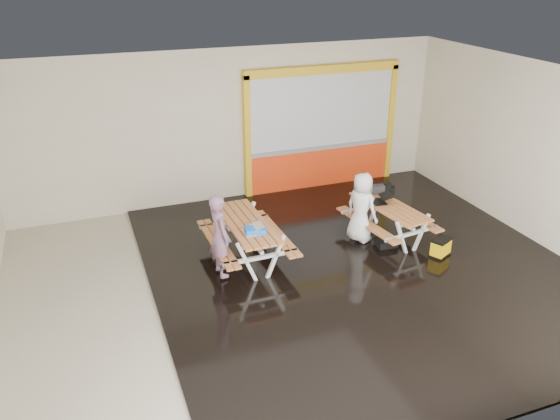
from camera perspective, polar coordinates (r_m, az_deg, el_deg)
name	(u,v)px	position (r m, az deg, el deg)	size (l,w,h in m)	color
room	(299,190)	(9.29, 1.96, 2.06)	(10.02, 8.02, 3.52)	#B7AD9B
deck	(360,267)	(10.55, 8.14, -5.74)	(7.50, 7.98, 0.05)	black
kiosk	(321,131)	(13.62, 4.22, 8.02)	(3.88, 0.16, 3.00)	#FC3F13
picnic_table_left	(247,231)	(10.41, -3.41, -2.17)	(1.44, 2.08, 0.82)	#B06A3A
picnic_table_right	(389,213)	(11.44, 10.99, -0.34)	(1.51, 2.02, 0.75)	#B06A3A
person_left	(220,235)	(9.80, -6.15, -2.58)	(0.56, 0.36, 1.52)	#7E576E
person_right	(361,207)	(11.11, 8.27, 0.27)	(0.69, 0.45, 1.41)	white
laptop_left	(252,230)	(9.91, -2.81, -2.06)	(0.35, 0.32, 0.15)	silver
laptop_right	(381,200)	(11.47, 10.26, 1.05)	(0.45, 0.41, 0.17)	black
blue_pouch	(255,230)	(9.89, -2.54, -2.08)	(0.35, 0.25, 0.10)	blue
toolbox	(375,189)	(11.88, 9.59, 2.11)	(0.42, 0.26, 0.22)	black
backpack	(386,194)	(12.09, 10.75, 1.62)	(0.29, 0.20, 0.47)	black
dark_case	(386,242)	(11.27, 10.73, -3.26)	(0.39, 0.29, 0.15)	black
fluke_bag	(441,248)	(11.12, 16.01, -3.70)	(0.48, 0.42, 0.35)	black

